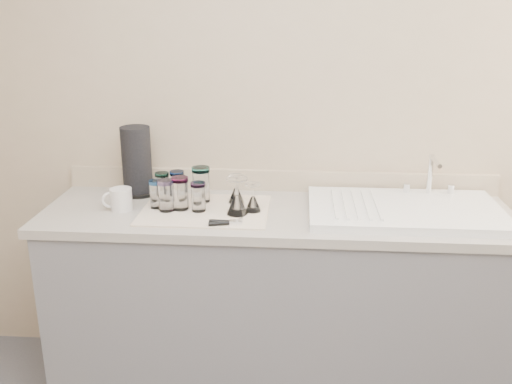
# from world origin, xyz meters

# --- Properties ---
(room_envelope) EXTENTS (3.54, 3.50, 2.52)m
(room_envelope) POSITION_xyz_m (0.00, 0.00, 1.56)
(room_envelope) COLOR #545459
(room_envelope) RESTS_ON ground
(counter_unit) EXTENTS (2.06, 0.62, 0.90)m
(counter_unit) POSITION_xyz_m (0.00, 1.20, 0.45)
(counter_unit) COLOR slate
(counter_unit) RESTS_ON ground
(sink_unit) EXTENTS (0.82, 0.50, 0.22)m
(sink_unit) POSITION_xyz_m (0.55, 1.20, 0.92)
(sink_unit) COLOR white
(sink_unit) RESTS_ON counter_unit
(dish_towel) EXTENTS (0.55, 0.42, 0.01)m
(dish_towel) POSITION_xyz_m (-0.31, 1.17, 0.90)
(dish_towel) COLOR white
(dish_towel) RESTS_ON counter_unit
(tumbler_teal) EXTENTS (0.06, 0.06, 0.13)m
(tumbler_teal) POSITION_xyz_m (-0.53, 1.29, 0.97)
(tumbler_teal) COLOR white
(tumbler_teal) RESTS_ON dish_towel
(tumbler_cyan) EXTENTS (0.07, 0.07, 0.13)m
(tumbler_cyan) POSITION_xyz_m (-0.46, 1.31, 0.97)
(tumbler_cyan) COLOR white
(tumbler_cyan) RESTS_ON dish_towel
(tumbler_purple) EXTENTS (0.08, 0.08, 0.16)m
(tumbler_purple) POSITION_xyz_m (-0.35, 1.27, 0.99)
(tumbler_purple) COLOR white
(tumbler_purple) RESTS_ON dish_towel
(tumbler_magenta) EXTENTS (0.06, 0.06, 0.12)m
(tumbler_magenta) POSITION_xyz_m (-0.53, 1.18, 0.97)
(tumbler_magenta) COLOR white
(tumbler_magenta) RESTS_ON dish_towel
(tumbler_blue) EXTENTS (0.07, 0.07, 0.15)m
(tumbler_blue) POSITION_xyz_m (-0.42, 1.16, 0.98)
(tumbler_blue) COLOR white
(tumbler_blue) RESTS_ON dish_towel
(tumbler_lavender) EXTENTS (0.06, 0.06, 0.13)m
(tumbler_lavender) POSITION_xyz_m (-0.34, 1.15, 0.97)
(tumbler_lavender) COLOR white
(tumbler_lavender) RESTS_ON dish_towel
(tumbler_extra) EXTENTS (0.07, 0.07, 0.14)m
(tumbler_extra) POSITION_xyz_m (-0.48, 1.14, 0.98)
(tumbler_extra) COLOR white
(tumbler_extra) RESTS_ON dish_towel
(goblet_back_left) EXTENTS (0.07, 0.07, 0.13)m
(goblet_back_left) POSITION_xyz_m (-0.19, 1.27, 0.95)
(goblet_back_left) COLOR white
(goblet_back_left) RESTS_ON dish_towel
(goblet_front_left) EXTENTS (0.09, 0.09, 0.16)m
(goblet_front_left) POSITION_xyz_m (-0.17, 1.12, 0.96)
(goblet_front_left) COLOR white
(goblet_front_left) RESTS_ON dish_towel
(goblet_front_right) EXTENTS (0.07, 0.07, 0.12)m
(goblet_front_right) POSITION_xyz_m (-0.10, 1.17, 0.95)
(goblet_front_right) COLOR white
(goblet_front_right) RESTS_ON dish_towel
(can_opener) EXTENTS (0.14, 0.05, 0.02)m
(can_opener) POSITION_xyz_m (-0.20, 1.00, 0.92)
(can_opener) COLOR silver
(can_opener) RESTS_ON dish_towel
(white_mug) EXTENTS (0.14, 0.12, 0.10)m
(white_mug) POSITION_xyz_m (-0.69, 1.16, 0.95)
(white_mug) COLOR silver
(white_mug) RESTS_ON counter_unit
(paper_towel_roll) EXTENTS (0.17, 0.17, 0.32)m
(paper_towel_roll) POSITION_xyz_m (-0.67, 1.38, 1.06)
(paper_towel_roll) COLOR black
(paper_towel_roll) RESTS_ON counter_unit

